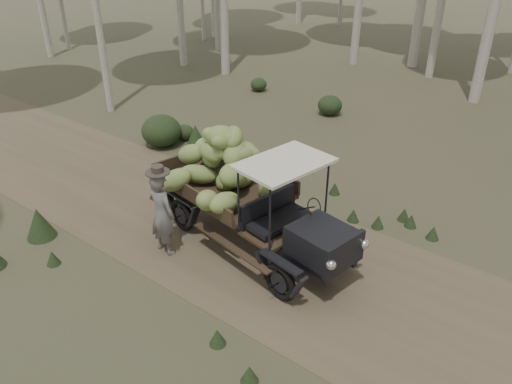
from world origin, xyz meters
TOP-DOWN VIEW (x-y plane):
  - ground at (0.00, 0.00)m, footprint 120.00×120.00m
  - dirt_track at (0.00, 0.00)m, footprint 70.00×4.00m
  - banana_truck at (-2.87, 0.18)m, footprint 4.87×2.81m
  - farmer at (-3.60, -1.19)m, footprint 0.65×0.48m
  - undergrowth at (1.71, -0.44)m, footprint 20.07×19.80m

SIDE VIEW (x-z plane):
  - ground at x=0.00m, z-range 0.00..0.00m
  - dirt_track at x=0.00m, z-range 0.00..0.01m
  - undergrowth at x=1.71m, z-range -0.15..1.10m
  - farmer at x=-3.60m, z-range -0.05..1.83m
  - banana_truck at x=-2.87m, z-range 0.15..2.57m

